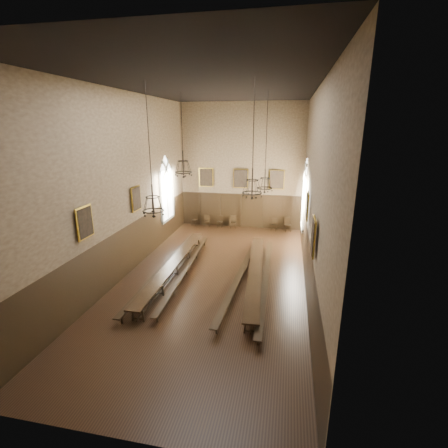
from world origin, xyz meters
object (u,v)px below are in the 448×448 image
(bench_left_outer, at_px, (164,268))
(bench_right_outer, at_px, (265,279))
(chair_7, at_px, (287,227))
(chandelier_front_left, at_px, (153,203))
(bench_left_inner, at_px, (186,270))
(chair_3, at_px, (233,224))
(chandelier_front_right, at_px, (252,185))
(table_left, at_px, (174,269))
(table_right, at_px, (255,276))
(chair_1, at_px, (207,223))
(chair_6, at_px, (274,227))
(chandelier_back_left, at_px, (183,167))
(chair_2, at_px, (220,224))
(chandelier_back_right, at_px, (265,181))
(bench_right_inner, at_px, (242,273))
(chair_0, at_px, (195,222))

(bench_left_outer, bearing_deg, bench_right_outer, -2.52)
(chair_7, xyz_separation_m, chandelier_front_left, (-5.59, -10.70, 3.98))
(bench_left_inner, height_order, chair_3, chair_3)
(bench_right_outer, distance_m, chair_3, 9.26)
(chandelier_front_right, bearing_deg, chandelier_front_left, 178.73)
(bench_left_inner, distance_m, bench_right_outer, 4.09)
(chair_3, distance_m, chandelier_front_left, 11.54)
(table_left, xyz_separation_m, table_right, (4.18, 0.01, -0.00))
(bench_left_outer, distance_m, chair_7, 10.51)
(table_right, xyz_separation_m, chair_1, (-4.59, 8.60, -0.09))
(chair_6, xyz_separation_m, chair_7, (0.97, 0.03, 0.04))
(chandelier_back_left, bearing_deg, chair_6, 52.35)
(chair_7, bearing_deg, table_right, -119.03)
(chair_2, height_order, chandelier_back_right, chandelier_back_right)
(bench_left_inner, distance_m, chandelier_front_left, 4.68)
(bench_left_inner, bearing_deg, chandelier_back_left, 107.82)
(table_left, relative_size, bench_left_inner, 0.99)
(chandelier_front_left, bearing_deg, bench_right_inner, 35.22)
(bench_left_inner, bearing_deg, chair_7, 59.11)
(bench_left_inner, bearing_deg, chair_0, 103.41)
(chair_3, bearing_deg, chair_1, 171.73)
(bench_left_inner, relative_size, chandelier_front_left, 1.80)
(chandelier_front_left, height_order, chandelier_front_right, same)
(table_left, height_order, chair_3, chair_3)
(chair_6, bearing_deg, chair_1, -170.97)
(bench_left_inner, xyz_separation_m, chandelier_front_left, (-0.57, -2.32, 4.02))
(table_left, bearing_deg, chandelier_front_left, -88.89)
(table_left, relative_size, chandelier_back_left, 2.20)
(bench_right_inner, distance_m, chandelier_front_right, 5.56)
(bench_right_inner, relative_size, chandelier_back_left, 2.42)
(bench_left_inner, bearing_deg, chair_6, 64.15)
(bench_right_outer, relative_size, chair_1, 11.17)
(bench_right_outer, xyz_separation_m, chandelier_back_left, (-4.78, 2.54, 4.93))
(chair_3, bearing_deg, chair_2, 170.46)
(chandelier_back_left, bearing_deg, chair_0, 101.81)
(chair_7, distance_m, chandelier_front_right, 11.94)
(chair_1, xyz_separation_m, chandelier_front_left, (0.45, -10.71, 4.02))
(chair_0, distance_m, chandelier_back_right, 9.72)
(bench_right_outer, bearing_deg, chair_7, 83.86)
(bench_left_inner, relative_size, chandelier_front_right, 2.21)
(bench_right_inner, bearing_deg, chair_2, 109.09)
(chair_3, relative_size, chandelier_back_left, 0.22)
(bench_left_inner, xyz_separation_m, chandelier_back_left, (-0.70, 2.19, 4.95))
(table_left, height_order, chandelier_back_right, chandelier_back_right)
(chair_2, xyz_separation_m, chandelier_front_right, (3.57, -10.82, 4.94))
(chandelier_back_right, bearing_deg, chair_3, 112.78)
(bench_right_inner, distance_m, chair_1, 9.15)
(table_right, height_order, bench_right_outer, table_right)
(bench_left_outer, xyz_separation_m, chandelier_back_left, (0.47, 2.31, 4.94))
(bench_right_inner, relative_size, chandelier_front_right, 2.40)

